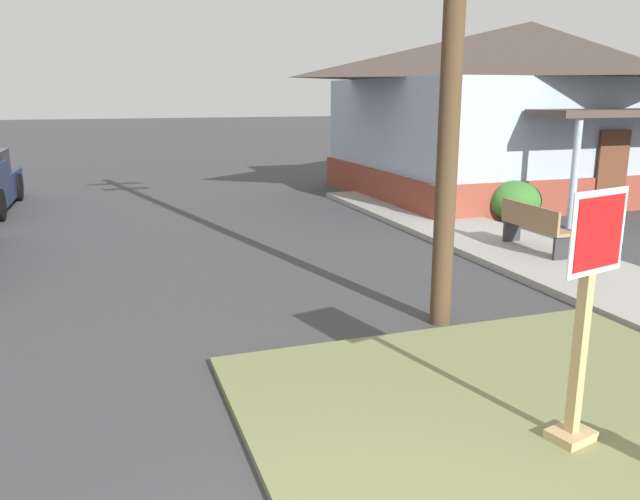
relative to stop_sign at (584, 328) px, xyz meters
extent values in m
cube|color=olive|center=(-0.05, 0.16, -1.04)|extent=(5.08, 5.10, 0.08)
cube|color=#9E9B93|center=(3.69, 4.57, -1.02)|extent=(2.20, 17.64, 0.12)
cube|color=tan|center=(0.00, 0.01, 0.03)|extent=(0.11, 0.11, 2.07)
cube|color=tan|center=(0.00, 0.01, -0.96)|extent=(0.42, 0.36, 0.08)
cube|color=white|center=(0.01, -0.03, 0.79)|extent=(0.65, 0.17, 0.66)
cube|color=red|center=(0.01, -0.05, 0.79)|extent=(0.55, 0.15, 0.57)
cylinder|color=black|center=(-1.64, 0.59, -1.08)|extent=(0.70, 0.70, 0.02)
cylinder|color=black|center=(-5.82, 15.56, -0.70)|extent=(0.28, 0.77, 0.76)
cube|color=#93704C|center=(3.88, 5.58, -0.52)|extent=(0.44, 1.66, 0.06)
cube|color=#93704C|center=(3.70, 5.58, -0.30)|extent=(0.09, 1.65, 0.38)
cube|color=#2D2D33|center=(3.87, 4.83, -0.76)|extent=(0.36, 0.07, 0.41)
cube|color=#2D2D33|center=(3.90, 6.32, -0.76)|extent=(0.36, 0.07, 0.41)
cube|color=brown|center=(8.42, 12.27, -0.63)|extent=(9.82, 7.22, 0.90)
cube|color=#9EADC1|center=(8.42, 12.27, 1.02)|extent=(9.63, 7.08, 2.42)
pyramid|color=#423833|center=(8.42, 12.27, 3.04)|extent=(10.31, 7.58, 1.61)
cylinder|color=#9EADC1|center=(6.21, 7.41, 0.16)|extent=(0.16, 0.16, 2.49)
cube|color=brown|center=(8.42, 8.64, -0.03)|extent=(0.90, 0.06, 2.00)
ellipsoid|color=#38732D|center=(5.60, 8.63, -0.61)|extent=(1.25, 1.25, 0.94)
camera|label=1|loc=(-3.57, -3.83, 1.82)|focal=35.62mm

